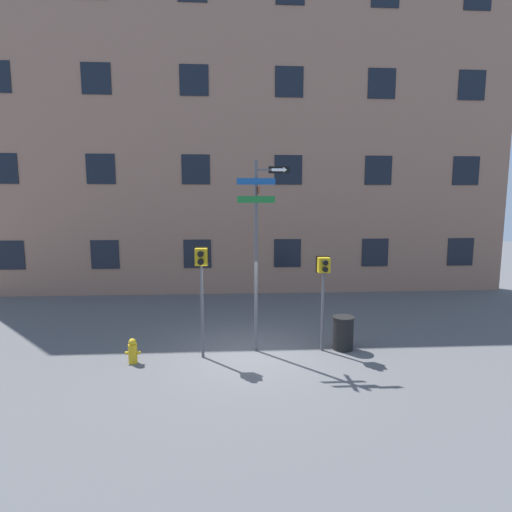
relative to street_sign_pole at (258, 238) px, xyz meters
name	(u,v)px	position (x,y,z in m)	size (l,w,h in m)	color
ground_plane	(250,356)	(-0.23, -0.34, -3.13)	(60.00, 60.00, 0.00)	#515154
building_facade	(242,127)	(-0.23, 7.31, 4.18)	(24.00, 0.63, 14.61)	#936B56
street_sign_pole	(258,238)	(0.00, 0.00, 0.00)	(1.39, 0.85, 5.18)	#4C4C51
pedestrian_signal_left	(201,271)	(-1.49, -0.38, -0.82)	(0.37, 0.40, 2.94)	#4C4C51
pedestrian_signal_right	(323,277)	(1.77, -0.08, -1.06)	(0.37, 0.40, 2.63)	#4C4C51
fire_hydrant	(133,351)	(-3.25, -0.66, -2.82)	(0.38, 0.22, 0.65)	gold
trash_bin	(343,333)	(2.37, -0.01, -2.66)	(0.61, 0.61, 0.93)	black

